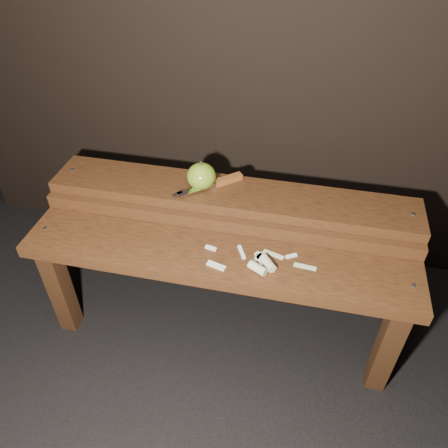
% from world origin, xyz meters
% --- Properties ---
extents(ground, '(60.00, 60.00, 0.00)m').
position_xyz_m(ground, '(0.00, 0.00, 0.00)').
color(ground, black).
extents(bench_front_tier, '(1.20, 0.20, 0.42)m').
position_xyz_m(bench_front_tier, '(0.00, -0.06, 0.35)').
color(bench_front_tier, black).
rests_on(bench_front_tier, ground).
extents(bench_rear_tier, '(1.20, 0.21, 0.50)m').
position_xyz_m(bench_rear_tier, '(0.00, 0.17, 0.41)').
color(bench_rear_tier, black).
rests_on(bench_rear_tier, ground).
extents(apple, '(0.09, 0.09, 0.10)m').
position_xyz_m(apple, '(-0.10, 0.17, 0.54)').
color(apple, olive).
rests_on(apple, bench_rear_tier).
extents(knife, '(0.20, 0.17, 0.02)m').
position_xyz_m(knife, '(-0.05, 0.19, 0.51)').
color(knife, brown).
rests_on(knife, bench_rear_tier).
extents(apple_scraps, '(0.34, 0.12, 0.03)m').
position_xyz_m(apple_scraps, '(0.13, -0.07, 0.43)').
color(apple_scraps, beige).
rests_on(apple_scraps, bench_front_tier).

